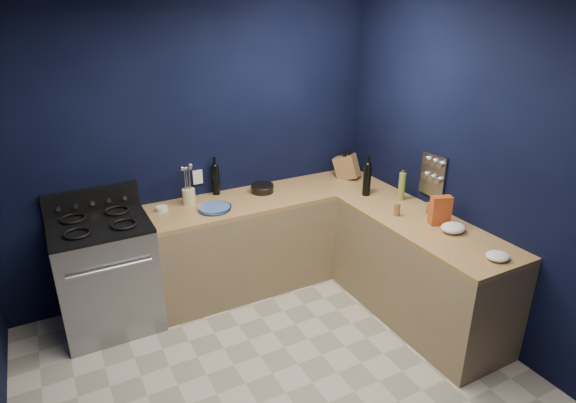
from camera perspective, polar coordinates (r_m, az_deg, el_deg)
floor at (r=3.66m, az=-0.26°, el=-21.99°), size 3.50×3.50×0.02m
wall_back at (r=4.43m, az=-11.02°, el=5.64°), size 3.50×0.02×2.60m
wall_right at (r=3.97m, az=22.82°, el=2.26°), size 0.02×3.50×2.60m
cab_back at (r=4.67m, az=-1.97°, el=-4.53°), size 2.30×0.63×0.86m
top_back at (r=4.49m, az=-2.05°, el=0.59°), size 2.30×0.63×0.04m
cab_right at (r=4.28m, az=15.31°, el=-8.19°), size 0.63×1.67×0.86m
top_right at (r=4.07m, az=15.95°, el=-2.73°), size 0.63×1.67×0.04m
gas_range at (r=4.29m, az=-20.75°, el=-8.36°), size 0.76×0.66×0.92m
oven_door at (r=4.02m, az=-20.04°, el=-10.59°), size 0.59×0.02×0.42m
cooktop at (r=4.08m, az=-21.66°, el=-2.60°), size 0.76×0.66×0.03m
backguard at (r=4.32m, az=-22.40°, el=0.18°), size 0.76×0.06×0.20m
spice_panel at (r=4.33m, az=16.90°, el=3.01°), size 0.02×0.28×0.38m
wall_outlet at (r=4.48m, az=-10.73°, el=2.88°), size 0.09×0.02×0.13m
plate_stack at (r=4.18m, az=-8.75°, el=-0.82°), size 0.29×0.29×0.03m
ramekin at (r=4.26m, az=-14.81°, el=-0.83°), size 0.10×0.10×0.04m
utensil_crock at (r=4.33m, az=-11.74°, el=0.58°), size 0.12×0.12×0.14m
wine_bottle_back at (r=4.49m, az=-8.62°, el=2.56°), size 0.09×0.09×0.28m
lemon_basket at (r=4.53m, az=-3.08°, el=1.59°), size 0.26×0.26×0.08m
knife_block at (r=4.90m, az=7.02°, el=4.10°), size 0.26×0.30×0.29m
wine_bottle_right at (r=4.48m, az=9.40°, el=2.57°), size 0.09×0.09×0.30m
oil_bottle at (r=4.44m, az=13.41°, el=1.76°), size 0.08×0.08×0.26m
spice_jar_near at (r=4.12m, az=12.88°, el=-0.94°), size 0.05×0.05×0.11m
spice_jar_far at (r=4.23m, az=16.43°, el=-0.78°), size 0.06×0.06×0.10m
crouton_bag at (r=4.03m, az=17.72°, el=-1.03°), size 0.18×0.13×0.24m
towel_front at (r=3.96m, az=19.10°, el=-2.98°), size 0.23×0.20×0.07m
towel_end at (r=3.67m, az=23.72°, el=-5.99°), size 0.18×0.16×0.05m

